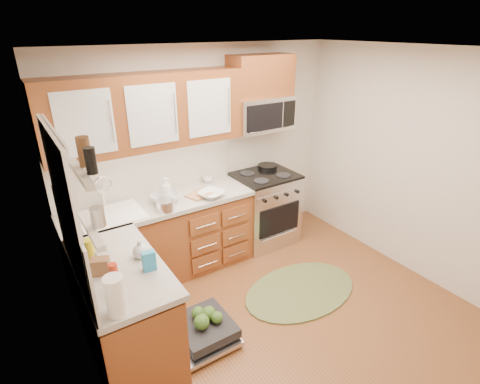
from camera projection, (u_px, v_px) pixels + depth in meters
floor at (293, 323)px, 3.66m from camera, size 3.50×3.50×0.00m
ceiling at (314, 51)px, 2.64m from camera, size 3.50×3.50×0.00m
wall_back at (205, 154)px, 4.50m from camera, size 3.50×0.04×2.50m
wall_left at (86, 279)px, 2.29m from camera, size 0.04×3.50×2.50m
wall_right at (425, 169)px, 4.02m from camera, size 0.04×3.50×2.50m
base_cabinet_back at (163, 241)px, 4.24m from camera, size 2.05×0.60×0.85m
base_cabinet_left at (125, 314)px, 3.17m from camera, size 0.60×1.25×0.85m
countertop_back at (160, 204)px, 4.04m from camera, size 2.07×0.64×0.05m
countertop_left at (119, 268)px, 2.99m from camera, size 0.64×1.27×0.05m
backsplash_back at (147, 169)px, 4.14m from camera, size 2.05×0.02×0.57m
backsplash_left at (73, 245)px, 2.71m from camera, size 0.02×1.25×0.57m
upper_cabinets at (146, 112)px, 3.75m from camera, size 2.05×0.35×0.75m
cabinet_over_mw at (261, 76)px, 4.34m from camera, size 0.76×0.35×0.47m
range at (264, 208)px, 4.90m from camera, size 0.76×0.64×0.95m
microwave at (261, 113)px, 4.50m from camera, size 0.76×0.38×0.40m
sink at (113, 226)px, 3.81m from camera, size 0.62×0.50×0.26m
dishwasher at (201, 332)px, 3.43m from camera, size 0.70×0.60×0.20m
window at (64, 204)px, 2.55m from camera, size 0.03×1.05×1.05m
window_blind at (59, 158)px, 2.43m from camera, size 0.02×0.96×0.40m
shelf_upper at (81, 174)px, 1.71m from camera, size 0.04×0.40×0.03m
shelf_lower at (91, 231)px, 1.83m from camera, size 0.04×0.40×0.03m
rug at (300, 290)px, 4.10m from camera, size 1.55×1.26×0.02m
skillet at (268, 167)px, 4.91m from camera, size 0.26×0.26×0.05m
stock_pot at (166, 205)px, 3.83m from camera, size 0.25×0.25×0.11m
cutting_board at (200, 194)px, 4.20m from camera, size 0.35×0.29×0.02m
canister at (166, 193)px, 4.05m from camera, size 0.13×0.13×0.17m
paper_towel_roll at (115, 296)px, 2.42m from camera, size 0.17×0.17×0.29m
mustard_bottle at (90, 254)px, 2.90m from camera, size 0.10×0.10×0.24m
red_bottle at (115, 278)px, 2.64m from camera, size 0.07×0.07×0.23m
wooden_box at (100, 266)px, 2.85m from camera, size 0.16×0.14×0.13m
blue_carton at (149, 261)px, 2.89m from camera, size 0.11×0.07×0.16m
bowl_a at (211, 194)px, 4.14m from camera, size 0.35×0.35×0.07m
bowl_b at (165, 198)px, 4.01m from camera, size 0.34×0.34×0.10m
cup at (208, 179)px, 4.52m from camera, size 0.14×0.14×0.09m
soap_bottle_a at (166, 190)px, 3.98m from camera, size 0.13×0.14×0.28m
soap_bottle_b at (90, 255)px, 2.93m from camera, size 0.10×0.10×0.20m
soap_bottle_c at (140, 249)px, 3.04m from camera, size 0.17×0.17×0.16m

